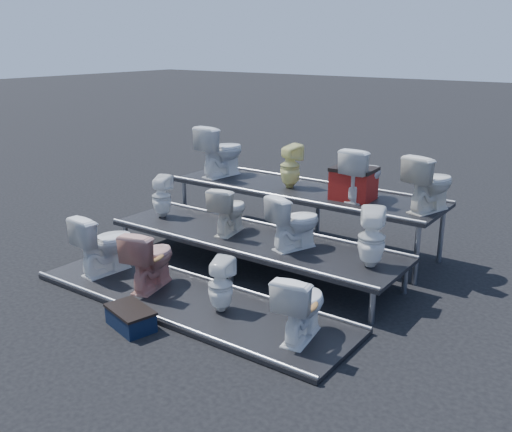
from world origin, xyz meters
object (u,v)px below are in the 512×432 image
Objects in this scene: toilet_7 at (372,238)px; toilet_2 at (221,285)px; toilet_1 at (150,258)px; toilet_6 at (295,222)px; toilet_8 at (221,151)px; toilet_11 at (430,183)px; red_crate at (353,185)px; step_stool at (131,319)px; toilet_9 at (290,166)px; toilet_0 at (105,243)px; toilet_4 at (162,196)px; toilet_5 at (229,210)px; toilet_3 at (301,305)px; toilet_10 at (363,174)px.

toilet_2 is at bearing 24.94° from toilet_7.
toilet_6 reaches higher than toilet_1.
toilet_8 reaches higher than toilet_6.
toilet_7 is 1.38m from toilet_11.
step_stool is (-0.97, -3.35, -0.96)m from red_crate.
toilet_0 is at bearing 83.29° from toilet_9.
step_stool is at bearing 108.80° from toilet_1.
toilet_5 is (1.28, 0.00, 0.02)m from toilet_4.
toilet_1 reaches higher than toilet_3.
toilet_8 is (-3.29, 1.30, 0.46)m from toilet_7.
toilet_11 is at bearing -128.90° from toilet_2.
toilet_8 is at bearing -81.50° from toilet_0.
toilet_0 is at bearing -10.47° from toilet_2.
toilet_11 is at bearing -136.45° from toilet_0.
toilet_10 reaches higher than toilet_7.
toilet_10 reaches higher than toilet_3.
step_stool is at bearing 110.86° from toilet_4.
toilet_3 is at bearing -174.18° from toilet_0.
toilet_2 is 0.83× the size of toilet_11.
toilet_7 is 3.57m from toilet_8.
toilet_0 is 2.73m from toilet_8.
toilet_9 reaches higher than step_stool.
toilet_2 is 1.06m from toilet_3.
toilet_10 is at bearing -172.60° from toilet_8.
step_stool is (1.34, -0.80, -0.36)m from toilet_0.
red_crate is (-0.71, 2.54, 0.64)m from toilet_3.
toilet_0 is at bearing 100.08° from toilet_8.
toilet_8 is at bearing -43.60° from toilet_7.
toilet_4 is at bearing 92.85° from toilet_8.
toilet_5 is at bearing 101.36° from toilet_9.
toilet_7 is at bearing -143.51° from toilet_2.
toilet_2 is 0.95× the size of toilet_5.
red_crate is at bearing -164.74° from toilet_9.
toilet_10 is at bearing -110.44° from toilet_2.
toilet_11 is (2.52, 2.60, 0.79)m from toilet_1.
toilet_4 is 1.13× the size of step_stool.
red_crate is (2.30, 2.54, 0.60)m from toilet_0.
toilet_5 reaches higher than step_stool.
toilet_6 is 2.35m from step_stool.
toilet_6 is at bearing 164.26° from toilet_4.
toilet_1 is 1.03× the size of toilet_10.
toilet_2 is (1.11, 0.00, -0.07)m from toilet_1.
toilet_4 is 1.40m from toilet_8.
toilet_9 reaches higher than red_crate.
toilet_5 is 1.17× the size of red_crate.
toilet_4 is at bearing 36.98° from toilet_11.
toilet_5 is at bearing 164.26° from toilet_4.
toilet_1 is at bearing 70.47° from toilet_5.
toilet_10 reaches higher than toilet_5.
toilet_7 reaches higher than toilet_2.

